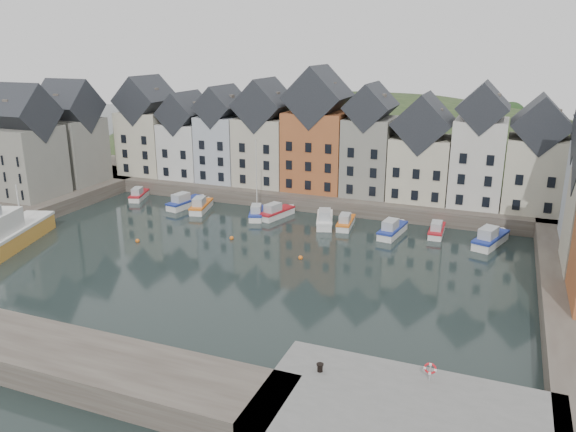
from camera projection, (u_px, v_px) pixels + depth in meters
The scene contains 20 objects.
ground at pixel (231, 268), 59.28m from camera, with size 260.00×260.00×0.00m, color black.
far_quay at pixel (321, 191), 85.63m from camera, with size 90.00×16.00×2.00m, color #443B34.
near_quay at pixel (406, 423), 33.49m from camera, with size 18.00×10.00×2.00m, color #60605E.
hillside at pixel (359, 251), 114.33m from camera, with size 153.60×70.40×64.00m.
far_terrace at pixel (338, 144), 80.39m from camera, with size 72.37×8.16×17.78m.
left_terrace at pixel (50, 143), 81.28m from camera, with size 7.65×17.00×15.69m.
mooring_buoys at pixel (221, 245), 65.37m from camera, with size 20.50×5.50×0.50m.
boat_a at pixel (139, 195), 85.08m from camera, with size 3.32×5.69×2.09m.
boat_b at pixel (185, 202), 80.72m from camera, with size 3.07×6.62×2.45m.
boat_c at pixel (201, 206), 79.07m from camera, with size 3.29×6.37×2.34m.
boat_d at pixel (257, 213), 75.99m from camera, with size 3.52×5.86×10.71m.
boat_e at pixel (276, 213), 76.05m from camera, with size 3.35×6.25×2.29m.
boat_f at pixel (325, 220), 72.87m from camera, with size 3.79×6.77×2.48m.
boat_g at pixel (346, 222), 72.11m from camera, with size 2.32×5.65×2.11m.
boat_h at pixel (392, 230), 68.90m from camera, with size 2.75×6.45×2.40m.
boat_i at pixel (437, 230), 69.10m from camera, with size 1.83×5.43×2.07m.
boat_j at pixel (490, 239), 65.50m from camera, with size 4.09×7.14×2.62m.
large_vessel at pixel (8, 234), 64.66m from camera, with size 7.54×14.19×7.13m.
mooring_bollard at pixel (320, 367), 36.92m from camera, with size 0.48×0.48×0.56m.
life_ring_post at pixel (430, 369), 35.73m from camera, with size 0.80×0.17×1.30m.
Camera 1 is at (25.84, -48.93, 22.75)m, focal length 35.00 mm.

